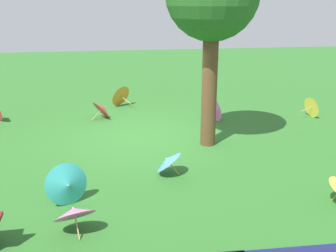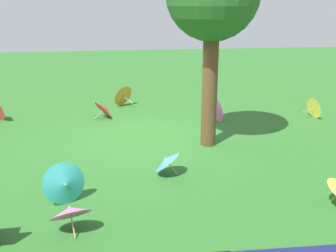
% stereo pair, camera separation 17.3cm
% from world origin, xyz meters
% --- Properties ---
extents(ground, '(40.00, 40.00, 0.00)m').
position_xyz_m(ground, '(0.00, 0.00, 0.00)').
color(ground, '#2D6B28').
extents(parasol_yellow_0, '(0.65, 0.70, 0.67)m').
position_xyz_m(parasol_yellow_0, '(-5.52, -1.07, 0.33)').
color(parasol_yellow_0, tan).
rests_on(parasol_yellow_0, ground).
extents(parasol_red_0, '(0.79, 0.86, 0.64)m').
position_xyz_m(parasol_red_0, '(1.14, -1.99, 0.32)').
color(parasol_red_0, tan).
rests_on(parasol_red_0, ground).
extents(parasol_pink_0, '(0.81, 0.86, 0.75)m').
position_xyz_m(parasol_pink_0, '(-2.37, -1.19, 0.37)').
color(parasol_pink_0, tan).
rests_on(parasol_pink_0, ground).
extents(parasol_orange_0, '(0.86, 0.84, 0.77)m').
position_xyz_m(parasol_orange_0, '(0.53, -3.50, 0.38)').
color(parasol_orange_0, tan).
rests_on(parasol_orange_0, ground).
extents(parasol_pink_2, '(0.83, 0.80, 0.61)m').
position_xyz_m(parasol_pink_2, '(1.61, 4.44, 0.36)').
color(parasol_pink_2, tan).
rests_on(parasol_pink_2, ground).
extents(parasol_teal_0, '(0.84, 0.76, 0.79)m').
position_xyz_m(parasol_teal_0, '(1.79, 3.51, 0.40)').
color(parasol_teal_0, tan).
rests_on(parasol_teal_0, ground).
extents(parasol_blue_1, '(0.75, 0.79, 0.57)m').
position_xyz_m(parasol_blue_1, '(-0.22, 2.51, 0.32)').
color(parasol_blue_1, tan).
rests_on(parasol_blue_1, ground).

